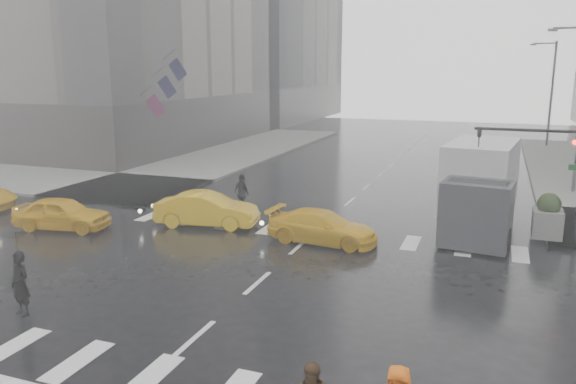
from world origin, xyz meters
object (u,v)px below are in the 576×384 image
at_px(box_truck, 480,185).
at_px(traffic_signal_pole, 554,162).
at_px(taxi_front, 62,213).
at_px(taxi_mid, 207,210).

bearing_deg(box_truck, traffic_signal_pole, -7.87).
xyz_separation_m(traffic_signal_pole, taxi_front, (-19.28, -5.25, -2.52)).
bearing_deg(traffic_signal_pole, box_truck, 165.17).
bearing_deg(taxi_front, box_truck, -80.53).
distance_m(traffic_signal_pole, taxi_front, 20.14).
bearing_deg(taxi_front, traffic_signal_pole, -85.01).
relative_size(traffic_signal_pole, taxi_mid, 1.01).
height_order(traffic_signal_pole, taxi_front, traffic_signal_pole).
xyz_separation_m(taxi_front, box_truck, (16.62, 5.95, 1.27)).
bearing_deg(taxi_mid, taxi_front, 105.44).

